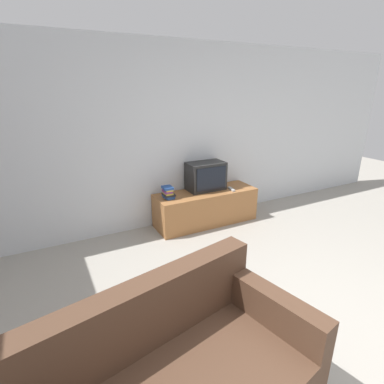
{
  "coord_description": "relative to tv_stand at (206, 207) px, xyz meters",
  "views": [
    {
      "loc": [
        -1.69,
        -0.94,
        1.98
      ],
      "look_at": [
        0.05,
        2.42,
        0.65
      ],
      "focal_mm": 28.0,
      "sensor_mm": 36.0,
      "label": 1
    }
  ],
  "objects": [
    {
      "name": "book_stack",
      "position": [
        -0.62,
        -0.01,
        0.34
      ],
      "size": [
        0.17,
        0.2,
        0.18
      ],
      "color": "#23478E",
      "rests_on": "tv_stand"
    },
    {
      "name": "ground_plane",
      "position": [
        -0.45,
        -2.72,
        -0.25
      ],
      "size": [
        14.0,
        14.0,
        0.0
      ],
      "primitive_type": "plane",
      "color": "#9E998E"
    },
    {
      "name": "television",
      "position": [
        0.04,
        0.09,
        0.46
      ],
      "size": [
        0.57,
        0.34,
        0.42
      ],
      "color": "black",
      "rests_on": "tv_stand"
    },
    {
      "name": "wall_back",
      "position": [
        -0.45,
        0.31,
        1.05
      ],
      "size": [
        9.0,
        0.06,
        2.6
      ],
      "color": "silver",
      "rests_on": "ground_plane"
    },
    {
      "name": "tv_stand",
      "position": [
        0.0,
        0.0,
        0.0
      ],
      "size": [
        1.56,
        0.51,
        0.51
      ],
      "color": "#9E6638",
      "rests_on": "ground_plane"
    },
    {
      "name": "remote_on_stand",
      "position": [
        0.38,
        -0.11,
        0.27
      ],
      "size": [
        0.08,
        0.19,
        0.02
      ],
      "rotation": [
        0.0,
        0.0,
        -0.18
      ],
      "color": "#B7B7B7",
      "rests_on": "tv_stand"
    }
  ]
}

